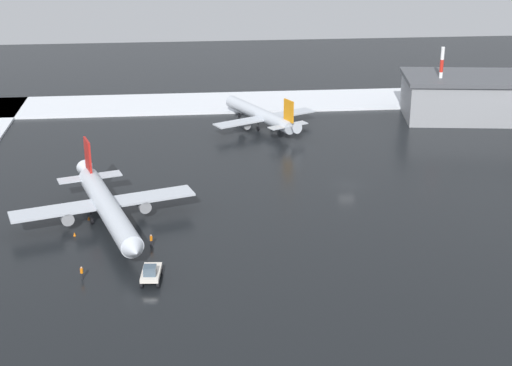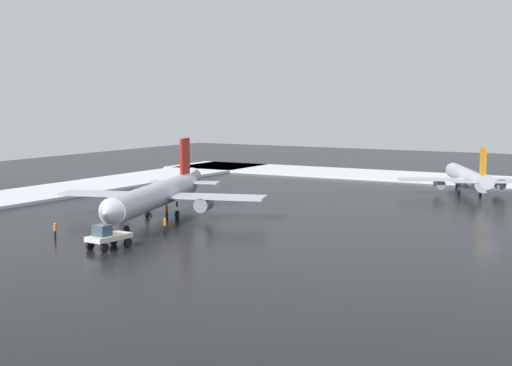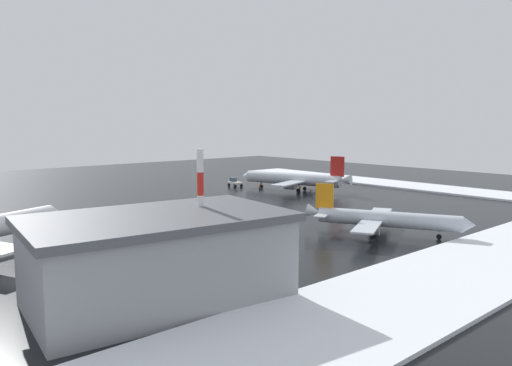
# 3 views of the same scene
# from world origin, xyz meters

# --- Properties ---
(ground_plane) EXTENTS (240.00, 240.00, 0.00)m
(ground_plane) POSITION_xyz_m (0.00, 0.00, 0.00)
(ground_plane) COLOR black
(snow_bank_right) EXTENTS (14.00, 116.00, 0.44)m
(snow_bank_right) POSITION_xyz_m (67.00, 0.00, 0.22)
(snow_bank_right) COLOR white
(snow_bank_right) RESTS_ON ground_plane
(airplane_distant_tail) EXTENTS (25.92, 30.77, 9.36)m
(airplane_distant_tail) POSITION_xyz_m (36.65, 12.68, 3.09)
(airplane_distant_tail) COLOR silver
(airplane_distant_tail) RESTS_ON ground_plane
(airplane_parked_starboard) EXTENTS (20.65, 24.25, 7.75)m
(airplane_parked_starboard) POSITION_xyz_m (10.70, -32.11, 2.56)
(airplane_parked_starboard) COLOR silver
(airplane_parked_starboard) RESTS_ON ground_plane
(pushback_tug) EXTENTS (2.64, 4.77, 2.50)m
(pushback_tug) POSITION_xyz_m (30.14, 29.52, 1.28)
(pushback_tug) COLOR silver
(pushback_tug) RESTS_ON ground_plane
(ground_crew_beside_wing) EXTENTS (0.36, 0.36, 1.71)m
(ground_crew_beside_wing) POSITION_xyz_m (30.42, 19.54, 0.97)
(ground_crew_beside_wing) COLOR black
(ground_crew_beside_wing) RESTS_ON ground_plane
(ground_crew_mid_apron) EXTENTS (0.36, 0.36, 1.71)m
(ground_crew_mid_apron) POSITION_xyz_m (38.57, 27.99, 0.97)
(ground_crew_mid_apron) COLOR black
(ground_crew_mid_apron) RESTS_ON ground_plane
(ground_crew_by_nose_gear) EXTENTS (0.36, 0.36, 1.71)m
(ground_crew_by_nose_gear) POSITION_xyz_m (36.58, 10.80, 0.97)
(ground_crew_by_nose_gear) COLOR black
(ground_crew_by_nose_gear) RESTS_ON ground_plane
(traffic_cone_near_nose) EXTENTS (0.36, 0.36, 0.55)m
(traffic_cone_near_nose) POSITION_xyz_m (39.65, 9.98, 0.28)
(traffic_cone_near_nose) COLOR orange
(traffic_cone_near_nose) RESTS_ON ground_plane
(traffic_cone_mid_line) EXTENTS (0.36, 0.36, 0.55)m
(traffic_cone_mid_line) POSITION_xyz_m (43.19, 8.61, 0.28)
(traffic_cone_mid_line) COLOR orange
(traffic_cone_mid_line) RESTS_ON ground_plane
(traffic_cone_wingtip_side) EXTENTS (0.36, 0.36, 0.55)m
(traffic_cone_wingtip_side) POSITION_xyz_m (41.02, 15.32, 0.28)
(traffic_cone_wingtip_side) COLOR orange
(traffic_cone_wingtip_side) RESTS_ON ground_plane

